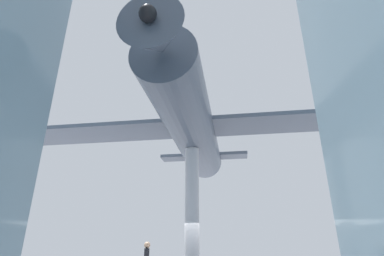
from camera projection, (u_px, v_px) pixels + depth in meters
name	position (u px, v px, depth m)	size (l,w,h in m)	color
support_pylon_central	(192.00, 215.00, 12.13)	(0.59, 0.59, 5.64)	#B7B7BC
suspended_airplane	(191.00, 125.00, 13.31)	(16.37, 13.05, 3.57)	#4C5666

